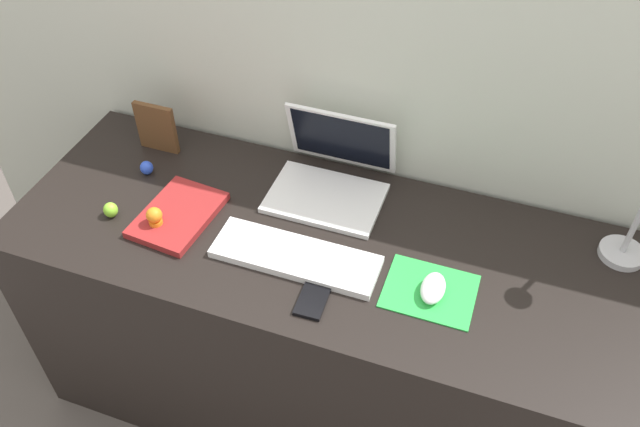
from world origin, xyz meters
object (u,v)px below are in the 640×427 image
object	(u,v)px
mouse	(433,288)
picture_frame	(156,128)
toy_figurine_lime	(111,210)
toy_figurine_blue	(147,168)
keyboard	(296,257)
notebook_pad	(178,215)
toy_figurine_orange	(155,218)
laptop	(333,171)
cell_phone	(314,296)

from	to	relation	value
mouse	picture_frame	distance (m)	0.91
toy_figurine_lime	toy_figurine_blue	world-z (taller)	toy_figurine_lime
mouse	keyboard	bearing A→B (deg)	-178.94
notebook_pad	toy_figurine_lime	bearing A→B (deg)	-157.80
toy_figurine_orange	toy_figurine_lime	xyz separation A→B (m)	(-0.14, 0.00, -0.02)
laptop	toy_figurine_lime	distance (m)	0.59
picture_frame	toy_figurine_blue	world-z (taller)	picture_frame
mouse	toy_figurine_orange	distance (m)	0.71
toy_figurine_lime	cell_phone	bearing A→B (deg)	-7.47
laptop	keyboard	bearing A→B (deg)	-89.44
toy_figurine_lime	toy_figurine_blue	distance (m)	0.18
keyboard	toy_figurine_orange	size ratio (longest dim) A/B	5.94
toy_figurine_orange	picture_frame	bearing A→B (deg)	118.18
toy_figurine_lime	toy_figurine_blue	size ratio (longest dim) A/B	1.03
keyboard	notebook_pad	distance (m)	0.34
cell_phone	notebook_pad	world-z (taller)	notebook_pad
mouse	cell_phone	distance (m)	0.27
toy_figurine_orange	toy_figurine_blue	size ratio (longest dim) A/B	1.73
picture_frame	keyboard	bearing A→B (deg)	-27.33
laptop	notebook_pad	xyz separation A→B (m)	(-0.34, -0.25, -0.04)
toy_figurine_orange	toy_figurine_lime	bearing A→B (deg)	178.71
cell_phone	notebook_pad	xyz separation A→B (m)	(-0.42, 0.13, 0.01)
laptop	picture_frame	world-z (taller)	laptop
picture_frame	toy_figurine_orange	bearing A→B (deg)	-61.82
cell_phone	toy_figurine_orange	world-z (taller)	toy_figurine_orange
keyboard	toy_figurine_lime	distance (m)	0.51
laptop	picture_frame	bearing A→B (deg)	-178.78
laptop	mouse	bearing A→B (deg)	-39.33
laptop	notebook_pad	size ratio (longest dim) A/B	1.25
notebook_pad	toy_figurine_blue	bearing A→B (deg)	147.31
notebook_pad	toy_figurine_blue	distance (m)	0.21
toy_figurine_lime	mouse	bearing A→B (deg)	1.61
laptop	toy_figurine_blue	distance (m)	0.52
laptop	keyboard	distance (m)	0.29
picture_frame	toy_figurine_blue	bearing A→B (deg)	-78.88
cell_phone	picture_frame	bearing A→B (deg)	146.75
keyboard	notebook_pad	bearing A→B (deg)	174.31
toy_figurine_blue	toy_figurine_orange	bearing A→B (deg)	-53.53
keyboard	toy_figurine_blue	bearing A→B (deg)	162.17
laptop	keyboard	size ratio (longest dim) A/B	0.73
toy_figurine_blue	notebook_pad	bearing A→B (deg)	-37.76
mouse	notebook_pad	xyz separation A→B (m)	(-0.68, 0.03, -0.01)
notebook_pad	mouse	bearing A→B (deg)	2.73
laptop	toy_figurine_blue	size ratio (longest dim) A/B	7.52
keyboard	mouse	bearing A→B (deg)	1.06
laptop	picture_frame	xyz separation A→B (m)	(-0.53, -0.01, 0.02)
toy_figurine_orange	mouse	bearing A→B (deg)	2.16
keyboard	toy_figurine_lime	bearing A→B (deg)	-178.03
notebook_pad	toy_figurine_orange	bearing A→B (deg)	-114.67
keyboard	toy_figurine_blue	world-z (taller)	toy_figurine_blue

